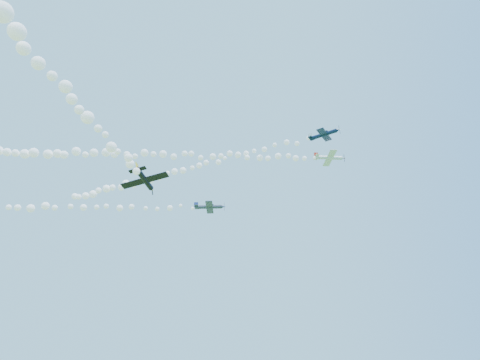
# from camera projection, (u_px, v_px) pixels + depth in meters

# --- Properties ---
(plane_white) EXTENTS (7.38, 7.82, 2.31)m
(plane_white) POSITION_uv_depth(u_px,v_px,m) (329.00, 158.00, 93.67)
(plane_white) COLOR white
(smoke_trail_white) EXTENTS (78.65, 12.26, 3.09)m
(smoke_trail_white) POSITION_uv_depth(u_px,v_px,m) (149.00, 154.00, 91.55)
(smoke_trail_white) COLOR white
(plane_navy) EXTENTS (6.97, 7.36, 2.00)m
(plane_navy) POSITION_uv_depth(u_px,v_px,m) (324.00, 134.00, 86.29)
(plane_navy) COLOR #0B1834
(smoke_trail_navy) EXTENTS (68.85, 31.00, 2.80)m
(smoke_trail_navy) POSITION_uv_depth(u_px,v_px,m) (174.00, 173.00, 102.59)
(smoke_trail_navy) COLOR white
(plane_grey) EXTENTS (7.90, 8.31, 2.20)m
(plane_grey) POSITION_uv_depth(u_px,v_px,m) (209.00, 207.00, 99.95)
(plane_grey) COLOR #33394A
(smoke_trail_grey) EXTENTS (83.04, 10.07, 3.46)m
(smoke_trail_grey) POSITION_uv_depth(u_px,v_px,m) (31.00, 207.00, 99.10)
(smoke_trail_grey) COLOR white
(plane_black) EXTENTS (7.68, 7.40, 2.79)m
(plane_black) POSITION_uv_depth(u_px,v_px,m) (145.00, 180.00, 65.19)
(plane_black) COLOR black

